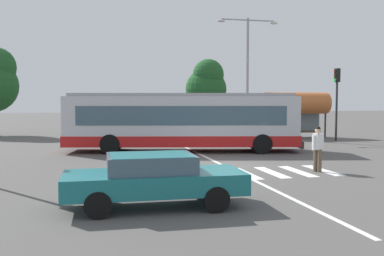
# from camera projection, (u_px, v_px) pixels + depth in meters

# --- Properties ---
(ground_plane) EXTENTS (160.00, 160.00, 0.00)m
(ground_plane) POSITION_uv_depth(u_px,v_px,m) (220.00, 165.00, 18.10)
(ground_plane) COLOR #514F4C
(city_transit_bus) EXTENTS (12.43, 5.11, 3.06)m
(city_transit_bus) POSITION_uv_depth(u_px,v_px,m) (182.00, 121.00, 22.96)
(city_transit_bus) COLOR black
(city_transit_bus) RESTS_ON ground_plane
(pedestrian_crossing_street) EXTENTS (0.53, 0.41, 1.72)m
(pedestrian_crossing_street) POSITION_uv_depth(u_px,v_px,m) (318.00, 146.00, 16.47)
(pedestrian_crossing_street) COLOR brown
(pedestrian_crossing_street) RESTS_ON ground_plane
(foreground_sedan) EXTENTS (4.54, 1.96, 1.35)m
(foreground_sedan) POSITION_uv_depth(u_px,v_px,m) (153.00, 177.00, 11.01)
(foreground_sedan) COLOR black
(foreground_sedan) RESTS_ON ground_plane
(parked_car_charcoal) EXTENTS (2.01, 4.57, 1.35)m
(parked_car_charcoal) POSITION_uv_depth(u_px,v_px,m) (104.00, 126.00, 33.11)
(parked_car_charcoal) COLOR black
(parked_car_charcoal) RESTS_ON ground_plane
(parked_car_silver) EXTENTS (1.98, 4.55, 1.35)m
(parked_car_silver) POSITION_uv_depth(u_px,v_px,m) (142.00, 125.00, 34.31)
(parked_car_silver) COLOR black
(parked_car_silver) RESTS_ON ground_plane
(parked_car_blue) EXTENTS (1.88, 4.50, 1.35)m
(parked_car_blue) POSITION_uv_depth(u_px,v_px,m) (176.00, 124.00, 34.66)
(parked_car_blue) COLOR black
(parked_car_blue) RESTS_ON ground_plane
(parked_car_black) EXTENTS (2.00, 4.56, 1.35)m
(parked_car_black) POSITION_uv_depth(u_px,v_px,m) (209.00, 124.00, 35.12)
(parked_car_black) COLOR black
(parked_car_black) RESTS_ON ground_plane
(traffic_light_far_corner) EXTENTS (0.33, 0.32, 4.79)m
(traffic_light_far_corner) POSITION_uv_depth(u_px,v_px,m) (337.00, 92.00, 28.98)
(traffic_light_far_corner) COLOR #28282B
(traffic_light_far_corner) RESTS_ON ground_plane
(bus_stop_shelter) EXTENTS (4.73, 1.54, 3.25)m
(bus_stop_shelter) POSITION_uv_depth(u_px,v_px,m) (296.00, 104.00, 31.17)
(bus_stop_shelter) COLOR #28282B
(bus_stop_shelter) RESTS_ON ground_plane
(twin_arm_street_lamp) EXTENTS (4.60, 0.32, 8.58)m
(twin_arm_street_lamp) POSITION_uv_depth(u_px,v_px,m) (247.00, 64.00, 31.50)
(twin_arm_street_lamp) COLOR #939399
(twin_arm_street_lamp) RESTS_ON ground_plane
(background_tree_right) EXTENTS (3.72, 3.72, 6.38)m
(background_tree_right) POSITION_uv_depth(u_px,v_px,m) (207.00, 85.00, 39.48)
(background_tree_right) COLOR brown
(background_tree_right) RESTS_ON ground_plane
(crosswalk_painted_stripes) EXTENTS (7.79, 2.61, 0.01)m
(crosswalk_painted_stripes) POSITION_uv_depth(u_px,v_px,m) (232.00, 174.00, 15.99)
(crosswalk_painted_stripes) COLOR silver
(crosswalk_painted_stripes) RESTS_ON ground_plane
(lane_center_line) EXTENTS (0.16, 24.00, 0.01)m
(lane_center_line) POSITION_uv_depth(u_px,v_px,m) (210.00, 159.00, 20.07)
(lane_center_line) COLOR silver
(lane_center_line) RESTS_ON ground_plane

